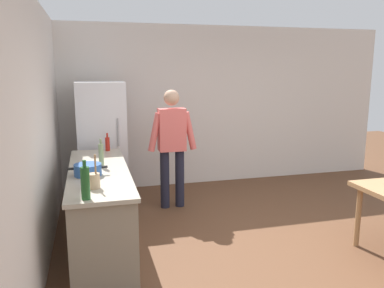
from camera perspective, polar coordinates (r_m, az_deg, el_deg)
The scene contains 11 objects.
ground_plane at distance 4.49m, azimuth 14.87°, elevation -15.63°, with size 14.00×14.00×0.00m, color brown.
wall_back at distance 6.81m, azimuth 2.84°, elevation 5.63°, with size 6.40×0.12×2.70m, color silver.
wall_left at distance 3.75m, azimuth -22.81°, elevation 0.35°, with size 0.12×5.60×2.70m, color silver.
kitchen_counter at distance 4.52m, azimuth -13.31°, elevation -9.13°, with size 0.64×2.20×0.90m.
refrigerator at distance 5.96m, azimuth -13.05°, elevation 0.21°, with size 0.70×0.67×1.80m.
person at distance 5.51m, azimuth -2.96°, elevation 0.45°, with size 0.70×0.22×1.70m.
cooking_pot at distance 4.16m, azimuth -15.03°, elevation -3.66°, with size 0.40×0.28×0.12m.
utensil_jar at distance 3.70m, azimuth -14.17°, elevation -5.16°, with size 0.11×0.11×0.32m.
bottle_sauce_red at distance 5.33m, azimuth -12.29°, elevation 0.05°, with size 0.06×0.06×0.24m.
bottle_wine_green at distance 3.39m, azimuth -15.38°, elevation -5.51°, with size 0.08×0.08×0.34m.
bottle_vinegar_tall at distance 4.47m, azimuth -13.18°, elevation -1.58°, with size 0.06×0.06×0.32m.
Camera 1 is at (-2.07, -3.46, 1.99)m, focal length 36.36 mm.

